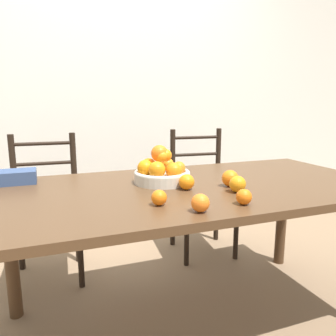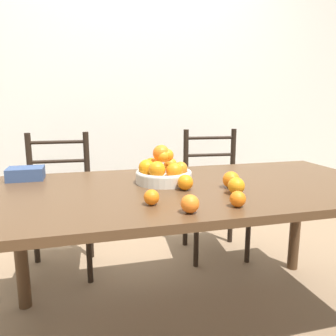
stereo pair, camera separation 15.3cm
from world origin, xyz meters
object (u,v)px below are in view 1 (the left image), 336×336
at_px(orange_loose_5, 187,182).
at_px(orange_loose_3, 244,197).
at_px(orange_loose_2, 230,178).
at_px(orange_loose_1, 200,203).
at_px(fruit_bowl, 161,171).
at_px(chair_left, 46,209).
at_px(chair_right, 202,192).
at_px(orange_loose_0, 237,184).
at_px(orange_loose_4, 159,198).
at_px(book_stack, 17,177).

bearing_deg(orange_loose_5, orange_loose_3, -67.19).
bearing_deg(orange_loose_2, orange_loose_1, -135.94).
relative_size(fruit_bowl, chair_left, 0.30).
relative_size(orange_loose_5, chair_right, 0.08).
xyz_separation_m(orange_loose_1, orange_loose_2, (0.29, 0.29, 0.01)).
bearing_deg(fruit_bowl, orange_loose_0, -47.95).
height_order(fruit_bowl, chair_right, chair_right).
height_order(orange_loose_2, orange_loose_4, orange_loose_2).
bearing_deg(orange_loose_0, orange_loose_1, -145.95).
bearing_deg(fruit_bowl, orange_loose_1, -91.86).
xyz_separation_m(orange_loose_0, orange_loose_5, (-0.19, 0.12, -0.00)).
bearing_deg(orange_loose_3, book_stack, 141.05).
bearing_deg(orange_loose_5, orange_loose_2, -4.59).
xyz_separation_m(fruit_bowl, book_stack, (-0.67, 0.24, -0.03)).
xyz_separation_m(orange_loose_0, orange_loose_1, (-0.27, -0.18, -0.00)).
height_order(orange_loose_1, book_stack, orange_loose_1).
relative_size(orange_loose_3, book_stack, 0.35).
distance_m(orange_loose_3, orange_loose_4, 0.33).
xyz_separation_m(chair_left, chair_right, (1.12, -0.00, 0.00)).
distance_m(orange_loose_4, book_stack, 0.79).
bearing_deg(chair_right, orange_loose_5, -115.15).
xyz_separation_m(orange_loose_3, orange_loose_5, (-0.12, 0.28, 0.01)).
bearing_deg(orange_loose_2, fruit_bowl, 147.07).
distance_m(fruit_bowl, orange_loose_4, 0.36).
height_order(chair_right, book_stack, chair_right).
height_order(orange_loose_0, orange_loose_4, orange_loose_0).
height_order(orange_loose_3, book_stack, book_stack).
relative_size(fruit_bowl, orange_loose_5, 3.87).
bearing_deg(orange_loose_2, orange_loose_4, -158.75).
xyz_separation_m(orange_loose_2, orange_loose_3, (-0.10, -0.26, -0.01)).
bearing_deg(chair_right, book_stack, -154.73).
relative_size(orange_loose_3, orange_loose_5, 0.86).
distance_m(orange_loose_2, book_stack, 1.04).
height_order(orange_loose_1, orange_loose_5, orange_loose_5).
bearing_deg(orange_loose_2, orange_loose_3, -110.22).
xyz_separation_m(orange_loose_4, orange_loose_5, (0.19, 0.18, 0.01)).
height_order(orange_loose_0, orange_loose_3, orange_loose_0).
bearing_deg(orange_loose_1, chair_left, 114.94).
height_order(orange_loose_3, chair_right, chair_right).
xyz_separation_m(chair_right, book_stack, (-1.23, -0.44, 0.31)).
relative_size(orange_loose_5, chair_left, 0.08).
bearing_deg(orange_loose_4, chair_left, 112.36).
distance_m(orange_loose_1, orange_loose_4, 0.17).
height_order(orange_loose_1, chair_left, chair_left).
relative_size(orange_loose_1, orange_loose_5, 0.94).
xyz_separation_m(orange_loose_0, book_stack, (-0.92, 0.52, -0.01)).
height_order(orange_loose_0, chair_left, chair_left).
relative_size(fruit_bowl, chair_right, 0.30).
bearing_deg(orange_loose_4, orange_loose_0, 8.36).
bearing_deg(chair_left, orange_loose_5, -51.49).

